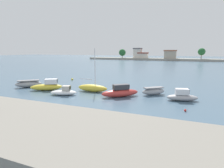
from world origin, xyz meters
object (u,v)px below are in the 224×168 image
object	(u,v)px
moored_boat_3	(92,88)
moored_boat_4	(120,92)
moored_boat_0	(29,84)
mooring_buoy_0	(72,79)
moored_boat_6	(182,96)
mooring_buoy_4	(185,110)
moored_boat_2	(64,92)
moored_boat_1	(47,86)
moored_boat_5	(153,91)

from	to	relation	value
moored_boat_3	moored_boat_4	xyz separation A→B (m)	(5.02, -1.39, 0.06)
moored_boat_0	mooring_buoy_0	world-z (taller)	moored_boat_0
moored_boat_3	moored_boat_6	size ratio (longest dim) A/B	1.60
moored_boat_6	mooring_buoy_0	size ratio (longest dim) A/B	9.34
moored_boat_6	mooring_buoy_0	bearing A→B (deg)	144.43
moored_boat_3	mooring_buoy_4	distance (m)	14.15
moored_boat_6	mooring_buoy_4	xyz separation A→B (m)	(0.44, -4.31, -0.42)
moored_boat_2	mooring_buoy_0	distance (m)	13.25
moored_boat_6	mooring_buoy_0	xyz separation A→B (m)	(-22.04, 8.44, -0.33)
moored_boat_4	mooring_buoy_0	size ratio (longest dim) A/B	11.33
moored_boat_0	moored_boat_2	size ratio (longest dim) A/B	1.03
moored_boat_3	moored_boat_4	bearing A→B (deg)	-17.15
moored_boat_6	moored_boat_1	bearing A→B (deg)	169.47
moored_boat_2	moored_boat_4	xyz separation A→B (m)	(7.69, 2.12, 0.19)
moored_boat_3	moored_boat_2	bearing A→B (deg)	-129.02
moored_boat_3	moored_boat_6	bearing A→B (deg)	-3.41
mooring_buoy_4	moored_boat_0	bearing A→B (deg)	171.79
moored_boat_0	mooring_buoy_4	world-z (taller)	moored_boat_0
moored_boat_5	moored_boat_6	distance (m)	4.26
moored_boat_6	mooring_buoy_4	size ratio (longest dim) A/B	15.70
moored_boat_3	moored_boat_4	distance (m)	5.21
moored_boat_0	moored_boat_4	bearing A→B (deg)	-42.10
moored_boat_2	moored_boat_6	distance (m)	15.88
moored_boat_4	mooring_buoy_0	distance (m)	17.03
moored_boat_5	mooring_buoy_0	distance (m)	19.35
moored_boat_4	mooring_buoy_4	world-z (taller)	moored_boat_4
moored_boat_2	moored_boat_4	world-z (taller)	moored_boat_4
mooring_buoy_0	moored_boat_1	bearing A→B (deg)	-78.15
moored_boat_3	mooring_buoy_0	bearing A→B (deg)	136.92
moored_boat_1	moored_boat_2	bearing A→B (deg)	-52.23
moored_boat_3	moored_boat_6	distance (m)	12.90
moored_boat_0	moored_boat_6	world-z (taller)	moored_boat_6
mooring_buoy_0	moored_boat_2	bearing A→B (deg)	-60.78
moored_boat_0	moored_boat_1	bearing A→B (deg)	-49.91
moored_boat_3	mooring_buoy_0	size ratio (longest dim) A/B	14.94
moored_boat_1	moored_boat_6	size ratio (longest dim) A/B	1.23
moored_boat_1	moored_boat_2	xyz separation A→B (m)	(4.40, -1.70, -0.21)
moored_boat_5	mooring_buoy_4	distance (m)	7.47
moored_boat_5	moored_boat_6	size ratio (longest dim) A/B	0.83
moored_boat_6	moored_boat_4	bearing A→B (deg)	172.65
moored_boat_1	moored_boat_2	distance (m)	4.72
mooring_buoy_0	mooring_buoy_4	distance (m)	25.84
moored_boat_1	moored_boat_6	xyz separation A→B (m)	(19.97, 1.42, -0.11)
moored_boat_0	moored_boat_1	world-z (taller)	moored_boat_1
moored_boat_3	moored_boat_6	world-z (taller)	moored_boat_3
moored_boat_1	moored_boat_3	size ratio (longest dim) A/B	0.77
moored_boat_0	moored_boat_6	distance (m)	24.66
moored_boat_2	moored_boat_3	world-z (taller)	moored_boat_3
moored_boat_0	mooring_buoy_4	size ratio (longest dim) A/B	15.79
moored_boat_4	moored_boat_1	bearing A→B (deg)	141.75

